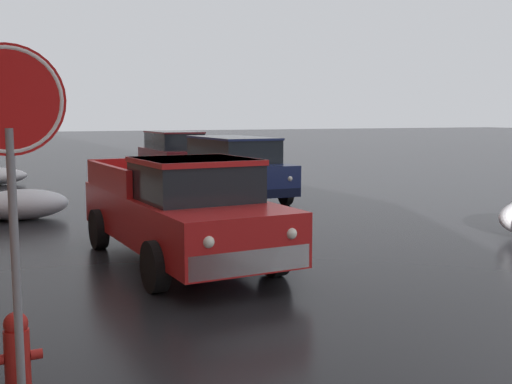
% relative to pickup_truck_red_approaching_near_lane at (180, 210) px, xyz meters
% --- Properties ---
extents(snow_bank_mid_block_left, '(2.08, 1.20, 0.71)m').
position_rel_pickup_truck_red_approaching_near_lane_xyz_m(snow_bank_mid_block_left, '(-2.00, 5.72, -0.54)').
color(snow_bank_mid_block_left, white).
rests_on(snow_bank_mid_block_left, ground).
extents(pickup_truck_red_approaching_near_lane, '(2.24, 5.45, 1.76)m').
position_rel_pickup_truck_red_approaching_near_lane_xyz_m(pickup_truck_red_approaching_near_lane, '(0.00, 0.00, 0.00)').
color(pickup_truck_red_approaching_near_lane, red).
rests_on(pickup_truck_red_approaching_near_lane, ground).
extents(suv_darkblue_parked_kerbside_close, '(2.10, 4.83, 1.82)m').
position_rel_pickup_truck_red_approaching_near_lane_xyz_m(suv_darkblue_parked_kerbside_close, '(3.78, 6.58, 0.11)').
color(suv_darkblue_parked_kerbside_close, navy).
rests_on(suv_darkblue_parked_kerbside_close, ground).
extents(suv_maroon_parked_kerbside_mid, '(2.12, 4.48, 1.82)m').
position_rel_pickup_truck_red_approaching_near_lane_xyz_m(suv_maroon_parked_kerbside_mid, '(4.25, 13.42, 0.11)').
color(suv_maroon_parked_kerbside_mid, maroon).
rests_on(suv_maroon_parked_kerbside_mid, ground).
extents(fire_hydrant, '(0.42, 0.22, 0.71)m').
position_rel_pickup_truck_red_approaching_near_lane_xyz_m(fire_hydrant, '(-2.84, -3.96, -0.53)').
color(fire_hydrant, '#B21E19').
rests_on(fire_hydrant, ground).
extents(stop_sign_at_corner, '(0.76, 0.13, 2.89)m').
position_rel_pickup_truck_red_approaching_near_lane_xyz_m(stop_sign_at_corner, '(-2.88, -5.01, 1.36)').
color(stop_sign_at_corner, slate).
rests_on(stop_sign_at_corner, ground).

